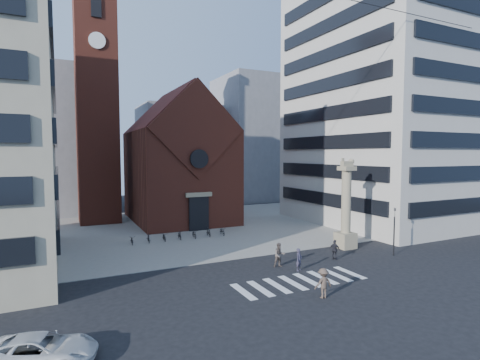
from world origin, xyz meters
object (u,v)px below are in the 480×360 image
object	(u,v)px
white_car	(40,350)
traffic_light	(394,230)
lion_column	(346,212)
scooter_0	(132,240)
pedestrian_2	(335,250)
pedestrian_1	(279,255)
pedestrian_0	(299,260)

from	to	relation	value
white_car	traffic_light	bearing A→B (deg)	-58.63
traffic_light	lion_column	bearing A→B (deg)	116.46
lion_column	scooter_0	xyz separation A→B (m)	(-18.34, 10.32, -2.98)
pedestrian_2	scooter_0	size ratio (longest dim) A/B	1.05
lion_column	white_car	world-z (taller)	lion_column
pedestrian_1	scooter_0	xyz separation A→B (m)	(-9.36, 12.72, -0.50)
white_car	pedestrian_1	xyz separation A→B (m)	(16.69, 7.49, 0.32)
white_car	lion_column	bearing A→B (deg)	-49.58
scooter_0	pedestrian_0	bearing A→B (deg)	-48.24
pedestrian_0	scooter_0	bearing A→B (deg)	99.01
pedestrian_2	scooter_0	world-z (taller)	pedestrian_2
lion_column	pedestrian_2	size ratio (longest dim) A/B	5.08
pedestrian_0	pedestrian_2	bearing A→B (deg)	-12.29
pedestrian_0	scooter_0	size ratio (longest dim) A/B	1.07
pedestrian_1	scooter_0	world-z (taller)	pedestrian_1
pedestrian_1	white_car	bearing A→B (deg)	-147.24
traffic_light	pedestrian_0	size ratio (longest dim) A/B	2.48
lion_column	traffic_light	xyz separation A→B (m)	(1.99, -4.00, -1.17)
lion_column	pedestrian_0	world-z (taller)	lion_column
white_car	pedestrian_1	distance (m)	18.30
pedestrian_0	scooter_0	world-z (taller)	pedestrian_0
pedestrian_2	white_car	bearing A→B (deg)	84.46
pedestrian_1	pedestrian_2	distance (m)	5.41
lion_column	traffic_light	size ratio (longest dim) A/B	2.02
traffic_light	pedestrian_1	world-z (taller)	traffic_light
lion_column	pedestrian_0	xyz separation A→B (m)	(-8.11, -3.87, -2.59)
lion_column	traffic_light	bearing A→B (deg)	-63.54
white_car	pedestrian_0	world-z (taller)	pedestrian_0
scooter_0	pedestrian_1	bearing A→B (deg)	-47.67
traffic_light	pedestrian_2	world-z (taller)	traffic_light
white_car	pedestrian_2	world-z (taller)	pedestrian_2
pedestrian_0	pedestrian_1	xyz separation A→B (m)	(-0.87, 1.47, 0.10)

